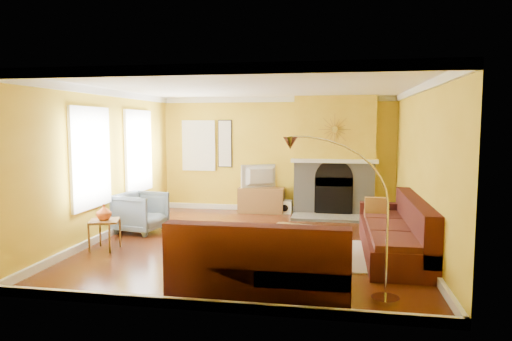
% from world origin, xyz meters
% --- Properties ---
extents(floor, '(5.50, 6.00, 0.02)m').
position_xyz_m(floor, '(0.00, 0.00, -0.01)').
color(floor, '#602B14').
rests_on(floor, ground).
extents(ceiling, '(5.50, 6.00, 0.02)m').
position_xyz_m(ceiling, '(0.00, 0.00, 2.71)').
color(ceiling, white).
rests_on(ceiling, ground).
extents(wall_back, '(5.50, 0.02, 2.70)m').
position_xyz_m(wall_back, '(0.00, 3.01, 1.35)').
color(wall_back, gold).
rests_on(wall_back, ground).
extents(wall_front, '(5.50, 0.02, 2.70)m').
position_xyz_m(wall_front, '(0.00, -3.01, 1.35)').
color(wall_front, gold).
rests_on(wall_front, ground).
extents(wall_left, '(0.02, 6.00, 2.70)m').
position_xyz_m(wall_left, '(-2.76, 0.00, 1.35)').
color(wall_left, gold).
rests_on(wall_left, ground).
extents(wall_right, '(0.02, 6.00, 2.70)m').
position_xyz_m(wall_right, '(2.76, 0.00, 1.35)').
color(wall_right, gold).
rests_on(wall_right, ground).
extents(baseboard, '(5.50, 6.00, 0.12)m').
position_xyz_m(baseboard, '(0.00, 0.00, 0.06)').
color(baseboard, white).
rests_on(baseboard, floor).
extents(crown_molding, '(5.50, 6.00, 0.12)m').
position_xyz_m(crown_molding, '(0.00, 0.00, 2.64)').
color(crown_molding, white).
rests_on(crown_molding, ceiling).
extents(window_left_near, '(0.06, 1.22, 1.72)m').
position_xyz_m(window_left_near, '(-2.72, 1.30, 1.50)').
color(window_left_near, white).
rests_on(window_left_near, wall_left).
extents(window_left_far, '(0.06, 1.22, 1.72)m').
position_xyz_m(window_left_far, '(-2.72, -0.60, 1.50)').
color(window_left_far, white).
rests_on(window_left_far, wall_left).
extents(window_back, '(0.82, 0.06, 1.22)m').
position_xyz_m(window_back, '(-1.90, 2.96, 1.55)').
color(window_back, white).
rests_on(window_back, wall_back).
extents(wall_art, '(0.34, 0.04, 1.14)m').
position_xyz_m(wall_art, '(-1.25, 2.97, 1.60)').
color(wall_art, white).
rests_on(wall_art, wall_back).
extents(fireplace, '(1.80, 0.40, 2.70)m').
position_xyz_m(fireplace, '(1.35, 2.80, 1.35)').
color(fireplace, gray).
rests_on(fireplace, floor).
extents(mantel, '(1.92, 0.22, 0.08)m').
position_xyz_m(mantel, '(1.35, 2.56, 1.25)').
color(mantel, white).
rests_on(mantel, fireplace).
extents(hearth, '(1.80, 0.70, 0.06)m').
position_xyz_m(hearth, '(1.35, 2.25, 0.03)').
color(hearth, gray).
rests_on(hearth, floor).
extents(sunburst, '(0.70, 0.04, 0.70)m').
position_xyz_m(sunburst, '(1.35, 2.57, 1.95)').
color(sunburst, olive).
rests_on(sunburst, fireplace).
extents(rug, '(2.40, 1.80, 0.02)m').
position_xyz_m(rug, '(0.67, -0.50, 0.01)').
color(rug, beige).
rests_on(rug, floor).
extents(sectional_sofa, '(3.37, 3.77, 0.90)m').
position_xyz_m(sectional_sofa, '(1.07, -0.82, 0.45)').
color(sectional_sofa, '#471916').
rests_on(sectional_sofa, floor).
extents(coffee_table, '(1.34, 1.34, 0.44)m').
position_xyz_m(coffee_table, '(0.87, -0.88, 0.22)').
color(coffee_table, white).
rests_on(coffee_table, floor).
extents(media_console, '(1.06, 0.48, 0.59)m').
position_xyz_m(media_console, '(-0.32, 2.75, 0.29)').
color(media_console, olive).
rests_on(media_console, floor).
extents(tv, '(0.88, 0.56, 0.54)m').
position_xyz_m(tv, '(-0.32, 2.75, 0.85)').
color(tv, black).
rests_on(tv, media_console).
extents(subwoofer, '(0.30, 0.30, 0.30)m').
position_xyz_m(subwoofer, '(0.25, 2.73, 0.15)').
color(subwoofer, white).
rests_on(subwoofer, floor).
extents(armchair, '(0.97, 0.96, 0.77)m').
position_xyz_m(armchair, '(-2.29, 0.40, 0.38)').
color(armchair, slate).
rests_on(armchair, floor).
extents(side_table, '(0.58, 0.58, 0.50)m').
position_xyz_m(side_table, '(-2.35, -0.86, 0.25)').
color(side_table, olive).
rests_on(side_table, floor).
extents(vase, '(0.31, 0.31, 0.26)m').
position_xyz_m(vase, '(-2.35, -0.86, 0.63)').
color(vase, '#D8591E').
rests_on(vase, side_table).
extents(book, '(0.26, 0.32, 0.03)m').
position_xyz_m(book, '(0.70, -0.77, 0.45)').
color(book, white).
rests_on(book, coffee_table).
extents(arc_lamp, '(1.24, 0.36, 1.91)m').
position_xyz_m(arc_lamp, '(1.47, -2.37, 0.96)').
color(arc_lamp, silver).
rests_on(arc_lamp, floor).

